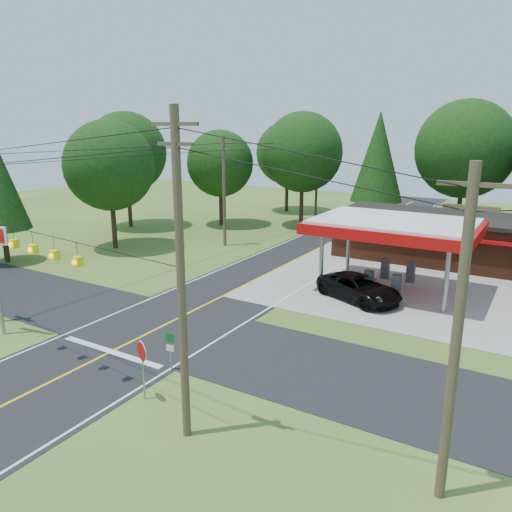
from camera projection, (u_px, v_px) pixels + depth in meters
The scene contains 15 objects.
ground at pixel (160, 328), 27.64m from camera, with size 120.00×120.00×0.00m, color #3E5F21.
main_highway at pixel (160, 327), 27.63m from camera, with size 8.00×120.00×0.02m, color black.
cross_road at pixel (160, 327), 27.63m from camera, with size 70.00×7.00×0.02m, color black.
lane_center_yellow at pixel (160, 327), 27.63m from camera, with size 0.15×110.00×0.00m, color yellow.
gas_canopy at pixel (394, 229), 32.84m from camera, with size 10.60×7.40×4.88m.
convenience_store at pixel (438, 237), 41.21m from camera, with size 16.40×7.55×3.80m.
utility_pole_near_right at pixel (181, 277), 16.58m from camera, with size 1.80×0.30×11.50m.
utility_pole_far_left at pixel (224, 190), 45.22m from camera, with size 1.80×0.30×10.00m.
utility_pole_right_b at pixel (457, 337), 13.78m from camera, with size 1.80×0.30×10.00m.
utility_pole_north at pixel (317, 179), 58.68m from camera, with size 0.30×0.30×9.50m.
overhead_beacons at pixel (42, 236), 21.58m from camera, with size 17.04×2.04×1.03m.
treeline_backdrop at pixel (341, 164), 45.22m from camera, with size 70.27×51.59×13.30m.
suv_car at pixel (359, 288), 31.79m from camera, with size 5.78×5.78×1.61m, color black.
octagonal_stop_sign at pixel (142, 356), 19.91m from camera, with size 0.83×0.41×2.60m.
route_sign_post at pixel (170, 345), 22.50m from camera, with size 0.43×0.09×2.11m.
Camera 1 is at (17.82, -19.30, 10.86)m, focal length 35.00 mm.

